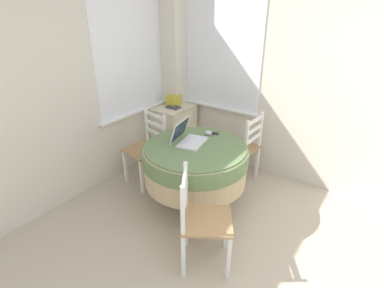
{
  "coord_description": "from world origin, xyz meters",
  "views": [
    {
      "loc": [
        -1.4,
        -0.18,
        2.1
      ],
      "look_at": [
        1.02,
        1.55,
        0.67
      ],
      "focal_mm": 28.0,
      "sensor_mm": 36.0,
      "label": 1
    }
  ],
  "objects_px": {
    "dining_chair_near_right_window": "(242,148)",
    "storage_box": "(174,100)",
    "round_dining_table": "(195,161)",
    "book_on_cabinet": "(173,107)",
    "cell_phone": "(214,133)",
    "laptop": "(188,138)",
    "dining_chair_camera_near": "(201,220)",
    "corner_cabinet": "(174,131)",
    "dining_chair_near_back_window": "(147,149)",
    "computer_mouse": "(208,133)"
  },
  "relations": [
    {
      "from": "round_dining_table",
      "to": "book_on_cabinet",
      "type": "distance_m",
      "value": 1.26
    },
    {
      "from": "computer_mouse",
      "to": "round_dining_table",
      "type": "bearing_deg",
      "value": -170.58
    },
    {
      "from": "round_dining_table",
      "to": "corner_cabinet",
      "type": "height_order",
      "value": "corner_cabinet"
    },
    {
      "from": "computer_mouse",
      "to": "dining_chair_camera_near",
      "type": "xyz_separation_m",
      "value": [
        -0.94,
        -0.55,
        -0.32
      ]
    },
    {
      "from": "cell_phone",
      "to": "book_on_cabinet",
      "type": "bearing_deg",
      "value": 65.35
    },
    {
      "from": "round_dining_table",
      "to": "dining_chair_camera_near",
      "type": "relative_size",
      "value": 1.23
    },
    {
      "from": "dining_chair_near_right_window",
      "to": "dining_chair_camera_near",
      "type": "height_order",
      "value": "same"
    },
    {
      "from": "dining_chair_near_right_window",
      "to": "dining_chair_camera_near",
      "type": "distance_m",
      "value": 1.45
    },
    {
      "from": "dining_chair_near_back_window",
      "to": "dining_chair_near_right_window",
      "type": "relative_size",
      "value": 1.0
    },
    {
      "from": "laptop",
      "to": "computer_mouse",
      "type": "relative_size",
      "value": 4.32
    },
    {
      "from": "dining_chair_near_back_window",
      "to": "dining_chair_near_right_window",
      "type": "xyz_separation_m",
      "value": [
        0.7,
        -0.94,
        0.0
      ]
    },
    {
      "from": "round_dining_table",
      "to": "book_on_cabinet",
      "type": "height_order",
      "value": "book_on_cabinet"
    },
    {
      "from": "computer_mouse",
      "to": "book_on_cabinet",
      "type": "xyz_separation_m",
      "value": [
        0.49,
        0.89,
        -0.01
      ]
    },
    {
      "from": "cell_phone",
      "to": "round_dining_table",
      "type": "bearing_deg",
      "value": -177.65
    },
    {
      "from": "dining_chair_near_back_window",
      "to": "round_dining_table",
      "type": "bearing_deg",
      "value": -96.87
    },
    {
      "from": "dining_chair_near_back_window",
      "to": "dining_chair_near_right_window",
      "type": "distance_m",
      "value": 1.17
    },
    {
      "from": "cell_phone",
      "to": "storage_box",
      "type": "relative_size",
      "value": 0.63
    },
    {
      "from": "book_on_cabinet",
      "to": "dining_chair_near_back_window",
      "type": "bearing_deg",
      "value": -167.85
    },
    {
      "from": "laptop",
      "to": "cell_phone",
      "type": "height_order",
      "value": "laptop"
    },
    {
      "from": "cell_phone",
      "to": "corner_cabinet",
      "type": "xyz_separation_m",
      "value": [
        0.49,
        0.97,
        -0.38
      ]
    },
    {
      "from": "round_dining_table",
      "to": "cell_phone",
      "type": "height_order",
      "value": "cell_phone"
    },
    {
      "from": "dining_chair_near_back_window",
      "to": "storage_box",
      "type": "bearing_deg",
      "value": 15.47
    },
    {
      "from": "cell_phone",
      "to": "corner_cabinet",
      "type": "height_order",
      "value": "cell_phone"
    },
    {
      "from": "laptop",
      "to": "book_on_cabinet",
      "type": "xyz_separation_m",
      "value": [
        0.77,
        0.82,
        -0.04
      ]
    },
    {
      "from": "storage_box",
      "to": "book_on_cabinet",
      "type": "distance_m",
      "value": 0.14
    },
    {
      "from": "dining_chair_near_back_window",
      "to": "corner_cabinet",
      "type": "xyz_separation_m",
      "value": [
        0.77,
        0.2,
        -0.07
      ]
    },
    {
      "from": "round_dining_table",
      "to": "corner_cabinet",
      "type": "relative_size",
      "value": 1.47
    },
    {
      "from": "dining_chair_near_back_window",
      "to": "laptop",
      "type": "bearing_deg",
      "value": -94.9
    },
    {
      "from": "round_dining_table",
      "to": "dining_chair_near_right_window",
      "type": "relative_size",
      "value": 1.23
    },
    {
      "from": "laptop",
      "to": "computer_mouse",
      "type": "xyz_separation_m",
      "value": [
        0.28,
        -0.07,
        -0.03
      ]
    },
    {
      "from": "round_dining_table",
      "to": "laptop",
      "type": "height_order",
      "value": "laptop"
    },
    {
      "from": "laptop",
      "to": "storage_box",
      "type": "distance_m",
      "value": 1.25
    },
    {
      "from": "dining_chair_near_right_window",
      "to": "storage_box",
      "type": "height_order",
      "value": "same"
    },
    {
      "from": "cell_phone",
      "to": "dining_chair_near_right_window",
      "type": "height_order",
      "value": "dining_chair_near_right_window"
    },
    {
      "from": "round_dining_table",
      "to": "dining_chair_camera_near",
      "type": "bearing_deg",
      "value": -141.21
    },
    {
      "from": "dining_chair_near_right_window",
      "to": "book_on_cabinet",
      "type": "distance_m",
      "value": 1.14
    },
    {
      "from": "storage_box",
      "to": "cell_phone",
      "type": "bearing_deg",
      "value": -117.93
    },
    {
      "from": "laptop",
      "to": "computer_mouse",
      "type": "distance_m",
      "value": 0.29
    },
    {
      "from": "laptop",
      "to": "cell_phone",
      "type": "relative_size",
      "value": 3.1
    },
    {
      "from": "round_dining_table",
      "to": "dining_chair_camera_near",
      "type": "height_order",
      "value": "dining_chair_camera_near"
    },
    {
      "from": "round_dining_table",
      "to": "corner_cabinet",
      "type": "xyz_separation_m",
      "value": [
        0.87,
        0.99,
        -0.19
      ]
    },
    {
      "from": "laptop",
      "to": "cell_phone",
      "type": "bearing_deg",
      "value": -16.97
    },
    {
      "from": "computer_mouse",
      "to": "book_on_cabinet",
      "type": "relative_size",
      "value": 0.51
    },
    {
      "from": "dining_chair_near_back_window",
      "to": "book_on_cabinet",
      "type": "distance_m",
      "value": 0.79
    },
    {
      "from": "dining_chair_near_right_window",
      "to": "dining_chair_camera_near",
      "type": "xyz_separation_m",
      "value": [
        -1.41,
        -0.34,
        0.0
      ]
    },
    {
      "from": "laptop",
      "to": "round_dining_table",
      "type": "bearing_deg",
      "value": -107.41
    },
    {
      "from": "dining_chair_near_right_window",
      "to": "storage_box",
      "type": "xyz_separation_m",
      "value": [
        0.12,
        1.17,
        0.38
      ]
    },
    {
      "from": "round_dining_table",
      "to": "computer_mouse",
      "type": "height_order",
      "value": "computer_mouse"
    },
    {
      "from": "corner_cabinet",
      "to": "dining_chair_near_back_window",
      "type": "bearing_deg",
      "value": -165.83
    },
    {
      "from": "dining_chair_near_back_window",
      "to": "dining_chair_camera_near",
      "type": "xyz_separation_m",
      "value": [
        -0.71,
        -1.29,
        0.0
      ]
    }
  ]
}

